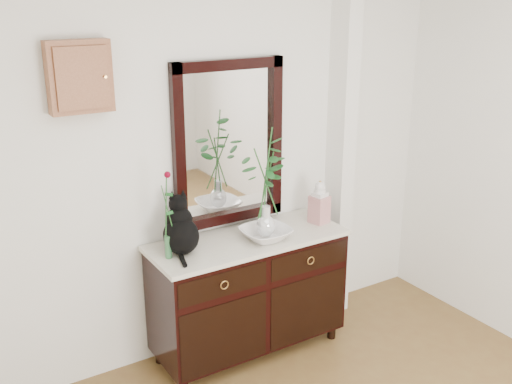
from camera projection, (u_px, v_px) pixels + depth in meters
wall_back at (215, 158)px, 3.94m from camera, size 3.60×0.04×2.70m
pilaster at (341, 142)px, 4.37m from camera, size 0.12×0.20×2.70m
sideboard at (248, 289)px, 4.07m from camera, size 1.33×0.52×0.82m
wall_mirror at (229, 144)px, 3.95m from camera, size 0.80×0.06×1.10m
key_cabinet at (80, 77)px, 3.29m from camera, size 0.35×0.10×0.40m
cat at (181, 225)px, 3.68m from camera, size 0.33×0.37×0.36m
lotus_bowl at (266, 234)px, 3.91m from camera, size 0.33×0.33×0.08m
vase_branches at (266, 183)px, 3.80m from camera, size 0.43×0.43×0.74m
bud_vase_rose at (167, 215)px, 3.56m from camera, size 0.08×0.08×0.56m
ginger_jar at (319, 201)px, 4.16m from camera, size 0.14×0.14×0.31m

